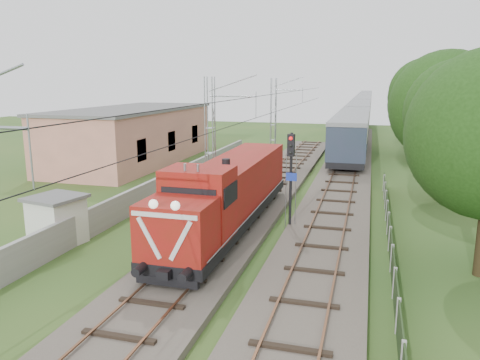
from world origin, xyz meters
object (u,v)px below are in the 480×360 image
(locomotive, at_px, (229,192))
(signal_post, at_px, (291,164))
(relay_hut, at_px, (57,220))
(coach_rake, at_px, (362,106))

(locomotive, bearing_deg, signal_post, 20.37)
(locomotive, bearing_deg, relay_hut, -151.54)
(coach_rake, bearing_deg, relay_hut, -98.70)
(locomotive, relative_size, coach_rake, 0.13)
(signal_post, relative_size, relay_hut, 1.89)
(locomotive, height_order, relay_hut, locomotive)
(coach_rake, relative_size, signal_post, 23.71)
(relay_hut, bearing_deg, locomotive, 28.46)
(coach_rake, height_order, relay_hut, coach_rake)
(coach_rake, bearing_deg, locomotive, -93.71)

